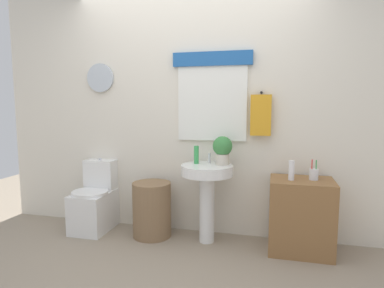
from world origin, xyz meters
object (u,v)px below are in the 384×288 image
at_px(pedestal_sink, 207,185).
at_px(soap_bottle, 196,155).
at_px(potted_plant, 223,149).
at_px(lotion_bottle, 291,170).
at_px(wooden_cabinet, 301,216).
at_px(toilet, 95,203).
at_px(toothbrush_cup, 314,174).
at_px(laundry_hamper, 152,209).

bearing_deg(pedestal_sink, soap_bottle, 157.38).
xyz_separation_m(potted_plant, lotion_bottle, (0.65, -0.10, -0.16)).
bearing_deg(wooden_cabinet, potted_plant, 175.39).
bearing_deg(pedestal_sink, toilet, 178.56).
distance_m(potted_plant, lotion_bottle, 0.67).
bearing_deg(toothbrush_cup, potted_plant, 177.28).
bearing_deg(pedestal_sink, toothbrush_cup, 1.16).
xyz_separation_m(potted_plant, toothbrush_cup, (0.84, -0.04, -0.20)).
xyz_separation_m(laundry_hamper, lotion_bottle, (1.37, -0.04, 0.49)).
bearing_deg(potted_plant, wooden_cabinet, -4.61).
relative_size(laundry_hamper, lotion_bottle, 3.17).
bearing_deg(potted_plant, toilet, -178.83).
relative_size(laundry_hamper, pedestal_sink, 0.73).
xyz_separation_m(laundry_hamper, toothbrush_cup, (1.56, 0.02, 0.45)).
bearing_deg(soap_bottle, pedestal_sink, -22.62).
distance_m(wooden_cabinet, soap_bottle, 1.13).
height_order(wooden_cabinet, soap_bottle, soap_bottle).
bearing_deg(toothbrush_cup, soap_bottle, 178.44).
height_order(potted_plant, toothbrush_cup, potted_plant).
height_order(pedestal_sink, potted_plant, potted_plant).
xyz_separation_m(soap_bottle, lotion_bottle, (0.91, -0.09, -0.09)).
distance_m(toilet, toothbrush_cup, 2.28).
relative_size(wooden_cabinet, potted_plant, 2.43).
relative_size(toilet, pedestal_sink, 0.99).
xyz_separation_m(toilet, laundry_hamper, (0.67, -0.03, -0.01)).
relative_size(laundry_hamper, wooden_cabinet, 0.83).
bearing_deg(wooden_cabinet, soap_bottle, 177.15).
xyz_separation_m(toilet, wooden_cabinet, (2.14, -0.03, 0.05)).
height_order(soap_bottle, toothbrush_cup, soap_bottle).
xyz_separation_m(soap_bottle, toothbrush_cup, (1.10, -0.03, -0.13)).
relative_size(lotion_bottle, toothbrush_cup, 0.96).
relative_size(toilet, toothbrush_cup, 4.13).
bearing_deg(lotion_bottle, wooden_cabinet, 22.01).
bearing_deg(toilet, pedestal_sink, -1.44).
relative_size(toilet, wooden_cabinet, 1.12).
distance_m(toilet, pedestal_sink, 1.29).
height_order(toilet, potted_plant, potted_plant).
bearing_deg(toothbrush_cup, wooden_cabinet, -168.62).
xyz_separation_m(pedestal_sink, wooden_cabinet, (0.88, -0.00, -0.24)).
bearing_deg(toilet, laundry_hamper, -2.68).
distance_m(potted_plant, toothbrush_cup, 0.87).
bearing_deg(pedestal_sink, laundry_hamper, -180.00).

